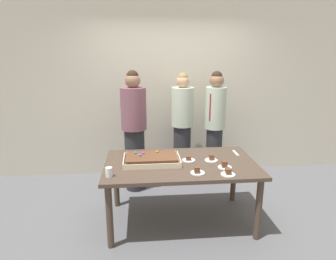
{
  "coord_description": "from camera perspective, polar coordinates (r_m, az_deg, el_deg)",
  "views": [
    {
      "loc": [
        -0.43,
        -3.14,
        1.98
      ],
      "look_at": [
        -0.13,
        0.15,
        1.1
      ],
      "focal_mm": 31.44,
      "sensor_mm": 36.0,
      "label": 1
    }
  ],
  "objects": [
    {
      "name": "person_striped_tie_right",
      "position": [
        4.51,
        2.78,
        0.75
      ],
      "size": [
        0.33,
        0.33,
        1.68
      ],
      "rotation": [
        0.0,
        0.0,
        -1.99
      ],
      "color": "#28282D",
      "rests_on": "ground_plane"
    },
    {
      "name": "plated_slice_near_right",
      "position": [
        3.11,
        5.71,
        -8.0
      ],
      "size": [
        0.15,
        0.15,
        0.08
      ],
      "color": "white",
      "rests_on": "party_table"
    },
    {
      "name": "plated_slice_far_left",
      "position": [
        3.48,
        8.4,
        -5.55
      ],
      "size": [
        0.15,
        0.15,
        0.07
      ],
      "color": "white",
      "rests_on": "party_table"
    },
    {
      "name": "plated_slice_near_left",
      "position": [
        3.29,
        10.92,
        -6.85
      ],
      "size": [
        0.15,
        0.15,
        0.08
      ],
      "color": "white",
      "rests_on": "party_table"
    },
    {
      "name": "plated_slice_far_right",
      "position": [
        3.45,
        4.01,
        -5.7
      ],
      "size": [
        0.15,
        0.15,
        0.06
      ],
      "color": "white",
      "rests_on": "party_table"
    },
    {
      "name": "cake_server_utensil",
      "position": [
        3.79,
        12.97,
        -4.36
      ],
      "size": [
        0.03,
        0.2,
        0.01
      ],
      "primitive_type": "cube",
      "color": "silver",
      "rests_on": "party_table"
    },
    {
      "name": "ground_plane",
      "position": [
        3.73,
        2.33,
        -17.06
      ],
      "size": [
        12.0,
        12.0,
        0.0
      ],
      "primitive_type": "plane",
      "color": "#5B5B60"
    },
    {
      "name": "sheet_cake",
      "position": [
        3.39,
        -3.18,
        -5.68
      ],
      "size": [
        0.64,
        0.42,
        0.11
      ],
      "color": "beige",
      "rests_on": "party_table"
    },
    {
      "name": "party_table",
      "position": [
        3.43,
        2.45,
        -7.58
      ],
      "size": [
        1.73,
        1.02,
        0.75
      ],
      "color": "#47382D",
      "rests_on": "ground_plane"
    },
    {
      "name": "person_serving_front",
      "position": [
        4.21,
        -6.58,
        0.01
      ],
      "size": [
        0.36,
        0.36,
        1.74
      ],
      "rotation": [
        0.0,
        0.0,
        -1.34
      ],
      "color": "#28282D",
      "rests_on": "ground_plane"
    },
    {
      "name": "plated_slice_center_front",
      "position": [
        3.13,
        11.58,
        -8.14
      ],
      "size": [
        0.15,
        0.15,
        0.07
      ],
      "color": "white",
      "rests_on": "party_table"
    },
    {
      "name": "interior_back_panel",
      "position": [
        4.78,
        -0.02,
        9.21
      ],
      "size": [
        8.0,
        0.12,
        3.0
      ],
      "primitive_type": "cube",
      "color": "beige",
      "rests_on": "ground_plane"
    },
    {
      "name": "drink_cup_nearest",
      "position": [
        3.07,
        -11.38,
        -8.0
      ],
      "size": [
        0.07,
        0.07,
        0.1
      ],
      "primitive_type": "cylinder",
      "color": "white",
      "rests_on": "party_table"
    },
    {
      "name": "person_green_shirt_behind",
      "position": [
        4.54,
        9.07,
        1.06
      ],
      "size": [
        0.31,
        0.31,
        1.71
      ],
      "rotation": [
        0.0,
        0.0,
        -2.31
      ],
      "color": "#28282D",
      "rests_on": "ground_plane"
    }
  ]
}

